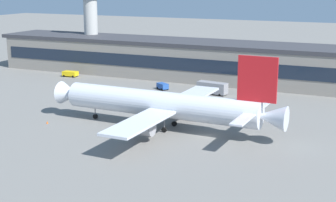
{
  "coord_description": "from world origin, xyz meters",
  "views": [
    {
      "loc": [
        32.66,
        -89.81,
        30.3
      ],
      "look_at": [
        -10.8,
        5.12,
        5.0
      ],
      "focal_mm": 52.94,
      "sensor_mm": 36.0,
      "label": 1
    }
  ],
  "objects": [
    {
      "name": "baggage_tug",
      "position": [
        -26.55,
        35.86,
        1.09
      ],
      "size": [
        4.11,
        3.64,
        1.85
      ],
      "color": "#2651A5",
      "rests_on": "ground_plane"
    },
    {
      "name": "control_tower",
      "position": [
        -65.58,
        59.17,
        19.9
      ],
      "size": [
        9.14,
        9.14,
        31.91
      ],
      "color": "#B7B7B2",
      "rests_on": "ground_plane"
    },
    {
      "name": "fuel_truck",
      "position": [
        -11.83,
        36.29,
        1.88
      ],
      "size": [
        8.71,
        3.93,
        3.35
      ],
      "color": "gray",
      "rests_on": "ground_plane"
    },
    {
      "name": "traffic_cone_0",
      "position": [
        -34.69,
        -6.23,
        0.28
      ],
      "size": [
        0.45,
        0.45,
        0.57
      ],
      "primitive_type": "cone",
      "color": "#F2590C",
      "rests_on": "ground_plane"
    },
    {
      "name": "pushback_tractor",
      "position": [
        -62.41,
        41.42,
        1.05
      ],
      "size": [
        4.98,
        2.94,
        1.75
      ],
      "color": "yellow",
      "rests_on": "ground_plane"
    },
    {
      "name": "airliner",
      "position": [
        -9.91,
        1.11,
        5.2
      ],
      "size": [
        52.35,
        44.5,
        16.68
      ],
      "color": "silver",
      "rests_on": "ground_plane"
    },
    {
      "name": "ground_plane",
      "position": [
        0.0,
        0.0,
        0.0
      ],
      "size": [
        600.0,
        600.0,
        0.0
      ],
      "primitive_type": "plane",
      "color": "slate"
    },
    {
      "name": "terminal_building",
      "position": [
        0.0,
        55.43,
        6.02
      ],
      "size": [
        189.25,
        18.92,
        11.99
      ],
      "color": "gray",
      "rests_on": "ground_plane"
    }
  ]
}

